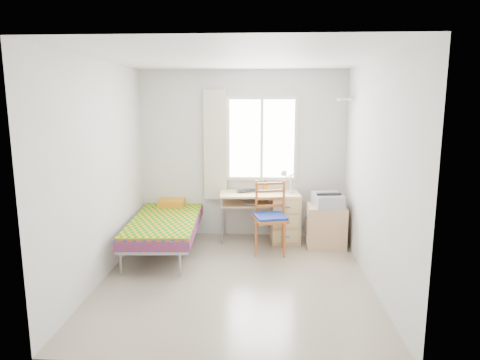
# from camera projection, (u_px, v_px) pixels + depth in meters

# --- Properties ---
(floor) EXTENTS (3.50, 3.50, 0.00)m
(floor) POSITION_uv_depth(u_px,v_px,m) (236.00, 278.00, 5.21)
(floor) COLOR #BCAD93
(floor) RESTS_ON ground
(ceiling) EXTENTS (3.50, 3.50, 0.00)m
(ceiling) POSITION_uv_depth(u_px,v_px,m) (235.00, 58.00, 4.74)
(ceiling) COLOR white
(ceiling) RESTS_ON wall_back
(wall_back) EXTENTS (3.20, 0.00, 3.20)m
(wall_back) POSITION_uv_depth(u_px,v_px,m) (242.00, 155.00, 6.69)
(wall_back) COLOR silver
(wall_back) RESTS_ON ground
(wall_left) EXTENTS (0.00, 3.50, 3.50)m
(wall_left) POSITION_uv_depth(u_px,v_px,m) (101.00, 172.00, 5.06)
(wall_left) COLOR silver
(wall_left) RESTS_ON ground
(wall_right) EXTENTS (0.00, 3.50, 3.50)m
(wall_right) POSITION_uv_depth(u_px,v_px,m) (375.00, 174.00, 4.89)
(wall_right) COLOR silver
(wall_right) RESTS_ON ground
(window) EXTENTS (1.10, 0.04, 1.30)m
(window) POSITION_uv_depth(u_px,v_px,m) (262.00, 139.00, 6.61)
(window) COLOR white
(window) RESTS_ON wall_back
(curtain) EXTENTS (0.35, 0.05, 1.70)m
(curtain) POSITION_uv_depth(u_px,v_px,m) (215.00, 145.00, 6.62)
(curtain) COLOR beige
(curtain) RESTS_ON wall_back
(floating_shelf) EXTENTS (0.20, 0.32, 0.03)m
(floating_shelf) POSITION_uv_depth(u_px,v_px,m) (345.00, 99.00, 6.12)
(floating_shelf) COLOR white
(floating_shelf) RESTS_ON wall_right
(bed) EXTENTS (1.02, 2.02, 0.85)m
(bed) POSITION_uv_depth(u_px,v_px,m) (166.00, 222.00, 6.14)
(bed) COLOR gray
(bed) RESTS_ON floor
(desk) EXTENTS (1.24, 0.64, 0.75)m
(desk) POSITION_uv_depth(u_px,v_px,m) (280.00, 215.00, 6.54)
(desk) COLOR #DDC574
(desk) RESTS_ON floor
(chair) EXTENTS (0.53, 0.53, 1.01)m
(chair) POSITION_uv_depth(u_px,v_px,m) (271.00, 213.00, 6.05)
(chair) COLOR #A4461F
(chair) RESTS_ON floor
(cabinet) EXTENTS (0.59, 0.52, 0.61)m
(cabinet) POSITION_uv_depth(u_px,v_px,m) (326.00, 226.00, 6.31)
(cabinet) COLOR tan
(cabinet) RESTS_ON floor
(printer) EXTENTS (0.45, 0.50, 0.20)m
(printer) POSITION_uv_depth(u_px,v_px,m) (328.00, 200.00, 6.22)
(printer) COLOR #ACAFB5
(printer) RESTS_ON cabinet
(laptop) EXTENTS (0.41, 0.35, 0.03)m
(laptop) POSITION_uv_depth(u_px,v_px,m) (249.00, 192.00, 6.53)
(laptop) COLOR black
(laptop) RESTS_ON desk
(pen_cup) EXTENTS (0.10, 0.10, 0.10)m
(pen_cup) POSITION_uv_depth(u_px,v_px,m) (265.00, 188.00, 6.62)
(pen_cup) COLOR orange
(pen_cup) RESTS_ON desk
(task_lamp) EXTENTS (0.21, 0.31, 0.37)m
(task_lamp) POSITION_uv_depth(u_px,v_px,m) (287.00, 179.00, 6.36)
(task_lamp) COLOR white
(task_lamp) RESTS_ON desk
(book) EXTENTS (0.25, 0.28, 0.02)m
(book) POSITION_uv_depth(u_px,v_px,m) (244.00, 203.00, 6.51)
(book) COLOR gray
(book) RESTS_ON desk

